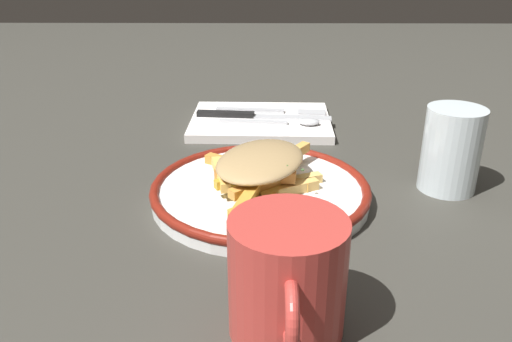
{
  "coord_description": "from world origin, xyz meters",
  "views": [
    {
      "loc": [
        0.53,
        0.0,
        0.27
      ],
      "look_at": [
        0.0,
        0.0,
        0.04
      ],
      "focal_mm": 36.71,
      "sensor_mm": 36.0,
      "label": 1
    }
  ],
  "objects_px": {
    "plate": "(256,191)",
    "knife": "(248,115)",
    "fork": "(268,111)",
    "spoon": "(284,122)",
    "water_glass": "(447,150)",
    "coffee_mug": "(281,278)",
    "fries_heap": "(258,169)",
    "napkin": "(260,121)"
  },
  "relations": [
    {
      "from": "napkin",
      "to": "water_glass",
      "type": "bearing_deg",
      "value": 43.92
    },
    {
      "from": "napkin",
      "to": "knife",
      "type": "xyz_separation_m",
      "value": [
        -0.0,
        -0.02,
        0.01
      ]
    },
    {
      "from": "fork",
      "to": "knife",
      "type": "distance_m",
      "value": 0.04
    },
    {
      "from": "spoon",
      "to": "coffee_mug",
      "type": "bearing_deg",
      "value": -2.61
    },
    {
      "from": "napkin",
      "to": "knife",
      "type": "distance_m",
      "value": 0.02
    },
    {
      "from": "spoon",
      "to": "water_glass",
      "type": "height_order",
      "value": "water_glass"
    },
    {
      "from": "plate",
      "to": "knife",
      "type": "bearing_deg",
      "value": -176.82
    },
    {
      "from": "spoon",
      "to": "water_glass",
      "type": "distance_m",
      "value": 0.26
    },
    {
      "from": "fries_heap",
      "to": "knife",
      "type": "distance_m",
      "value": 0.25
    },
    {
      "from": "fries_heap",
      "to": "water_glass",
      "type": "relative_size",
      "value": 2.11
    },
    {
      "from": "water_glass",
      "to": "napkin",
      "type": "bearing_deg",
      "value": -136.08
    },
    {
      "from": "water_glass",
      "to": "fork",
      "type": "bearing_deg",
      "value": -140.99
    },
    {
      "from": "spoon",
      "to": "water_glass",
      "type": "xyz_separation_m",
      "value": [
        0.19,
        0.18,
        0.03
      ]
    },
    {
      "from": "napkin",
      "to": "coffee_mug",
      "type": "height_order",
      "value": "coffee_mug"
    },
    {
      "from": "knife",
      "to": "water_glass",
      "type": "xyz_separation_m",
      "value": [
        0.22,
        0.23,
        0.03
      ]
    },
    {
      "from": "plate",
      "to": "knife",
      "type": "xyz_separation_m",
      "value": [
        -0.25,
        -0.01,
        0.01
      ]
    },
    {
      "from": "knife",
      "to": "coffee_mug",
      "type": "bearing_deg",
      "value": 4.14
    },
    {
      "from": "fries_heap",
      "to": "coffee_mug",
      "type": "distance_m",
      "value": 0.22
    },
    {
      "from": "napkin",
      "to": "knife",
      "type": "bearing_deg",
      "value": -94.85
    },
    {
      "from": "napkin",
      "to": "coffee_mug",
      "type": "xyz_separation_m",
      "value": [
        0.47,
        0.01,
        0.04
      ]
    },
    {
      "from": "plate",
      "to": "spoon",
      "type": "xyz_separation_m",
      "value": [
        -0.22,
        0.04,
        0.01
      ]
    },
    {
      "from": "spoon",
      "to": "fork",
      "type": "bearing_deg",
      "value": -158.66
    },
    {
      "from": "water_glass",
      "to": "coffee_mug",
      "type": "distance_m",
      "value": 0.31
    },
    {
      "from": "fork",
      "to": "water_glass",
      "type": "xyz_separation_m",
      "value": [
        0.25,
        0.2,
        0.03
      ]
    },
    {
      "from": "plate",
      "to": "knife",
      "type": "relative_size",
      "value": 1.17
    },
    {
      "from": "napkin",
      "to": "fork",
      "type": "distance_m",
      "value": 0.03
    },
    {
      "from": "knife",
      "to": "water_glass",
      "type": "height_order",
      "value": "water_glass"
    },
    {
      "from": "plate",
      "to": "fork",
      "type": "xyz_separation_m",
      "value": [
        -0.28,
        0.02,
        0.0
      ]
    },
    {
      "from": "spoon",
      "to": "napkin",
      "type": "bearing_deg",
      "value": -131.75
    },
    {
      "from": "fork",
      "to": "spoon",
      "type": "bearing_deg",
      "value": 21.34
    },
    {
      "from": "fork",
      "to": "water_glass",
      "type": "bearing_deg",
      "value": 39.01
    },
    {
      "from": "plate",
      "to": "water_glass",
      "type": "bearing_deg",
      "value": 98.06
    },
    {
      "from": "napkin",
      "to": "fork",
      "type": "bearing_deg",
      "value": 155.65
    },
    {
      "from": "fries_heap",
      "to": "spoon",
      "type": "relative_size",
      "value": 1.36
    },
    {
      "from": "fries_heap",
      "to": "spoon",
      "type": "bearing_deg",
      "value": 170.14
    },
    {
      "from": "plate",
      "to": "coffee_mug",
      "type": "distance_m",
      "value": 0.22
    },
    {
      "from": "fork",
      "to": "water_glass",
      "type": "height_order",
      "value": "water_glass"
    },
    {
      "from": "fries_heap",
      "to": "knife",
      "type": "height_order",
      "value": "fries_heap"
    },
    {
      "from": "plate",
      "to": "spoon",
      "type": "relative_size",
      "value": 1.61
    },
    {
      "from": "fries_heap",
      "to": "water_glass",
      "type": "height_order",
      "value": "water_glass"
    },
    {
      "from": "plate",
      "to": "fork",
      "type": "height_order",
      "value": "plate"
    },
    {
      "from": "fork",
      "to": "water_glass",
      "type": "relative_size",
      "value": 1.8
    }
  ]
}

